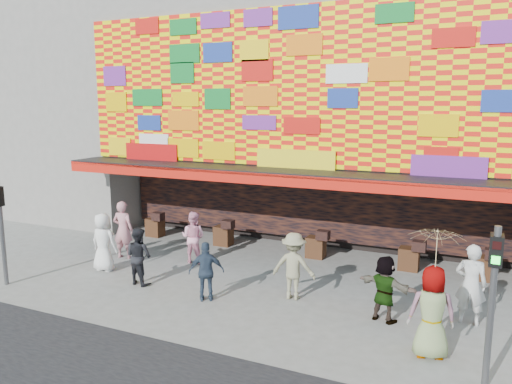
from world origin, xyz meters
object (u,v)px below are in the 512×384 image
ped_i (193,237)px  parasol (436,253)px  ped_g (432,312)px  ped_f (385,289)px  signal_left (1,221)px  ped_c (139,256)px  signal_right (493,289)px  ped_d (294,266)px  ped_e (206,271)px  ped_a (103,242)px  ped_h (471,284)px  ped_b (123,230)px

ped_i → parasol: (7.61, -3.25, 1.36)m
ped_g → ped_i: ped_g is taller
ped_f → ped_i: (-6.44, 1.92, 0.04)m
signal_left → ped_c: size_ratio=1.83×
signal_left → signal_right: (12.40, 0.00, 0.00)m
ped_d → ped_g: (3.60, -1.73, 0.07)m
signal_left → parasol: (11.37, 0.73, 0.33)m
signal_right → ped_i: (-8.64, 3.98, -1.03)m
ped_e → ped_a: bearing=-40.5°
ped_h → signal_left: bearing=14.8°
ped_f → ped_a: bearing=18.0°
ped_h → ped_d: bearing=5.7°
signal_right → ped_e: 6.86m
ped_c → ped_e: (2.36, -0.26, -0.03)m
signal_left → parasol: 11.39m
ped_b → ped_f: ped_b is taller
ped_a → ped_f: (8.49, -0.06, -0.10)m
ped_b → ped_h: size_ratio=1.00×
ped_c → ped_h: 8.69m
ped_e → ped_g: (5.60, -0.65, 0.17)m
signal_left → ped_d: 8.21m
ped_c → ped_e: 2.38m
ped_c → ped_g: bearing=-176.8°
ped_d → ped_e: 2.28m
signal_right → ped_i: bearing=155.3°
ped_a → ped_c: size_ratio=1.10×
ped_h → parasol: parasol is taller
ped_d → ped_g: 3.99m
ped_g → ped_h: ped_h is taller
ped_f → ped_h: size_ratio=0.83×
ped_h → signal_right: bearing=99.8°
ped_b → signal_right: bearing=153.6°
ped_d → ped_h: 4.26m
signal_right → ped_f: (-2.20, 2.06, -1.06)m
ped_d → signal_right: bearing=147.2°
ped_i → signal_right: bearing=150.6°
ped_c → parasol: 8.13m
ped_f → parasol: 2.25m
ped_a → ped_i: ped_a is taller
ped_i → ped_a: bearing=37.4°
ped_e → ped_d: bearing=178.1°
signal_left → ped_i: 5.57m
signal_left → ped_h: 12.36m
ped_a → ped_b: ped_b is taller
signal_left → ped_b: 3.78m
ped_e → ped_i: 3.28m
signal_right → ped_d: signal_right is taller
ped_a → ped_g: ped_g is taller
ped_b → parasol: parasol is taller
ped_b → ped_c: bearing=129.6°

